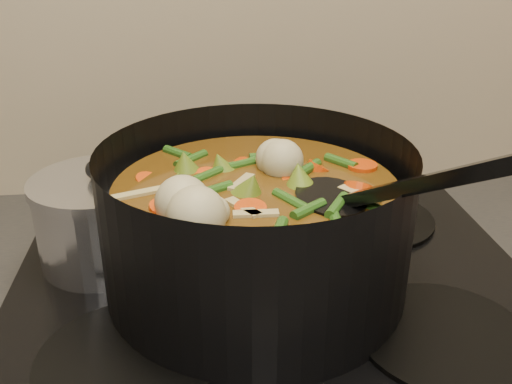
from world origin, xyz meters
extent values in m
cube|color=black|center=(0.00, 1.93, 0.89)|extent=(2.64, 0.64, 0.05)
cube|color=black|center=(0.00, 1.93, 0.92)|extent=(0.62, 0.54, 0.02)
cylinder|color=black|center=(-0.16, 1.80, 0.93)|extent=(0.18, 0.18, 0.01)
cylinder|color=black|center=(0.16, 1.80, 0.93)|extent=(0.18, 0.18, 0.01)
cylinder|color=black|center=(-0.16, 2.06, 0.93)|extent=(0.18, 0.18, 0.01)
cylinder|color=black|center=(0.16, 2.06, 0.93)|extent=(0.18, 0.18, 0.01)
cylinder|color=black|center=(-0.02, 1.92, 1.02)|extent=(0.43, 0.43, 0.17)
cylinder|color=black|center=(-0.02, 1.92, 0.94)|extent=(0.34, 0.34, 0.01)
cylinder|color=brown|center=(-0.02, 1.92, 1.00)|extent=(0.31, 0.31, 0.12)
cylinder|color=#E34B0A|center=(0.02, 1.92, 1.06)|extent=(0.03, 0.04, 0.03)
cylinder|color=#E34B0A|center=(0.03, 1.98, 1.06)|extent=(0.05, 0.05, 0.03)
cylinder|color=#E34B0A|center=(-0.04, 2.03, 1.06)|extent=(0.05, 0.05, 0.03)
cylinder|color=#E34B0A|center=(-0.08, 1.95, 1.06)|extent=(0.04, 0.04, 0.03)
cylinder|color=#E34B0A|center=(-0.12, 1.89, 1.06)|extent=(0.04, 0.04, 0.03)
cylinder|color=#E34B0A|center=(-0.04, 1.88, 1.06)|extent=(0.05, 0.05, 0.03)
cylinder|color=#E34B0A|center=(0.01, 1.84, 1.06)|extent=(0.04, 0.04, 0.03)
cylinder|color=#E34B0A|center=(0.09, 1.88, 1.06)|extent=(0.04, 0.04, 0.03)
cylinder|color=#E34B0A|center=(0.03, 1.95, 1.06)|extent=(0.05, 0.05, 0.03)
cylinder|color=#E34B0A|center=(0.00, 2.02, 1.06)|extent=(0.05, 0.05, 0.03)
cylinder|color=#E34B0A|center=(-0.05, 1.95, 1.06)|extent=(0.04, 0.03, 0.03)
cylinder|color=#E34B0A|center=(-0.10, 1.92, 1.06)|extent=(0.05, 0.05, 0.03)
cylinder|color=#E34B0A|center=(-0.10, 1.83, 1.06)|extent=(0.05, 0.05, 0.03)
sphere|color=#C4BA8A|center=(0.05, 1.92, 1.07)|extent=(0.05, 0.05, 0.05)
sphere|color=#C4BA8A|center=(-0.05, 1.98, 1.07)|extent=(0.05, 0.05, 0.05)
sphere|color=#C4BA8A|center=(-0.08, 1.87, 1.07)|extent=(0.05, 0.05, 0.05)
sphere|color=#C4BA8A|center=(0.04, 1.88, 1.07)|extent=(0.05, 0.05, 0.05)
cone|color=olive|center=(-0.07, 1.83, 1.07)|extent=(0.05, 0.05, 0.04)
cone|color=olive|center=(0.06, 1.86, 1.07)|extent=(0.05, 0.05, 0.04)
cone|color=olive|center=(0.05, 1.99, 1.07)|extent=(0.05, 0.05, 0.04)
cone|color=olive|center=(-0.08, 1.99, 1.07)|extent=(0.05, 0.05, 0.04)
cone|color=olive|center=(-0.11, 1.87, 1.07)|extent=(0.05, 0.05, 0.04)
cone|color=olive|center=(0.01, 1.82, 1.07)|extent=(0.05, 0.05, 0.04)
cylinder|color=#2F601C|center=(0.02, 1.95, 1.06)|extent=(0.01, 0.05, 0.01)
cylinder|color=#2F601C|center=(-0.02, 2.03, 1.06)|extent=(0.04, 0.04, 0.01)
cylinder|color=#2F601C|center=(-0.09, 1.98, 1.06)|extent=(0.05, 0.02, 0.01)
cylinder|color=#2F601C|center=(-0.10, 1.92, 1.06)|extent=(0.03, 0.05, 0.01)
cylinder|color=#2F601C|center=(-0.06, 1.88, 1.06)|extent=(0.03, 0.05, 0.01)
cylinder|color=#2F601C|center=(-0.02, 1.80, 1.06)|extent=(0.05, 0.02, 0.01)
cylinder|color=#2F601C|center=(0.05, 1.85, 1.06)|extent=(0.04, 0.04, 0.01)
cylinder|color=#2F601C|center=(0.05, 1.92, 1.06)|extent=(0.01, 0.05, 0.01)
cylinder|color=#2F601C|center=(0.01, 1.95, 1.06)|extent=(0.04, 0.04, 0.01)
cylinder|color=#2F601C|center=(-0.03, 2.03, 1.06)|extent=(0.05, 0.02, 0.01)
cylinder|color=#2F601C|center=(-0.09, 1.98, 1.06)|extent=(0.03, 0.05, 0.01)
cylinder|color=#2F601C|center=(-0.10, 1.91, 1.06)|extent=(0.03, 0.05, 0.01)
cylinder|color=#2F601C|center=(-0.06, 1.88, 1.06)|extent=(0.05, 0.02, 0.01)
cylinder|color=#2F601C|center=(-0.02, 1.80, 1.06)|extent=(0.04, 0.04, 0.01)
cylinder|color=#2F601C|center=(0.05, 1.85, 1.06)|extent=(0.01, 0.05, 0.01)
cube|color=tan|center=(-0.11, 1.91, 1.06)|extent=(0.05, 0.01, 0.00)
cube|color=tan|center=(-0.01, 1.83, 1.06)|extent=(0.02, 0.05, 0.00)
cube|color=tan|center=(0.06, 1.94, 1.06)|extent=(0.05, 0.04, 0.00)
cube|color=tan|center=(-0.05, 2.00, 1.06)|extent=(0.04, 0.04, 0.00)
cube|color=tan|center=(-0.10, 1.89, 1.06)|extent=(0.03, 0.05, 0.00)
ellipsoid|color=black|center=(0.05, 1.87, 1.06)|extent=(0.08, 0.10, 0.01)
cube|color=black|center=(0.12, 1.78, 1.12)|extent=(0.12, 0.19, 0.13)
cylinder|color=silver|center=(-0.21, 2.00, 0.98)|extent=(0.16, 0.16, 0.10)
cylinder|color=silver|center=(-0.21, 2.00, 1.03)|extent=(0.16, 0.16, 0.01)
sphere|color=black|center=(-0.21, 2.00, 1.05)|extent=(0.02, 0.02, 0.02)
camera|label=1|loc=(-0.08, 1.36, 1.32)|focal=40.00mm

